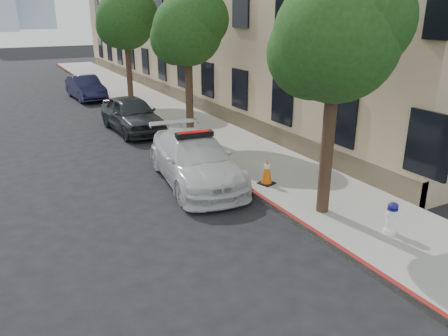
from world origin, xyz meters
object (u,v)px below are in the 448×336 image
parked_car_far (86,88)px  fire_hydrant (391,218)px  parked_car_mid (132,114)px  police_car (195,159)px  traffic_cone (267,171)px

parked_car_far → fire_hydrant: 20.24m
parked_car_mid → parked_car_far: parked_car_mid is taller
parked_car_far → fire_hydrant: parked_car_far is taller
parked_car_mid → police_car: bearing=-93.4°
parked_car_far → parked_car_mid: bearing=-92.4°
parked_car_mid → parked_car_far: 8.30m
parked_car_mid → parked_car_far: (-0.21, 8.29, -0.07)m
fire_hydrant → traffic_cone: 3.85m
fire_hydrant → police_car: bearing=135.5°
fire_hydrant → traffic_cone: traffic_cone is taller
fire_hydrant → parked_car_mid: bearing=122.0°
parked_car_far → traffic_cone: parked_car_far is taller
police_car → parked_car_mid: police_car is taller
police_car → parked_car_mid: size_ratio=1.17×
police_car → parked_car_far: (-0.11, 14.87, -0.04)m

